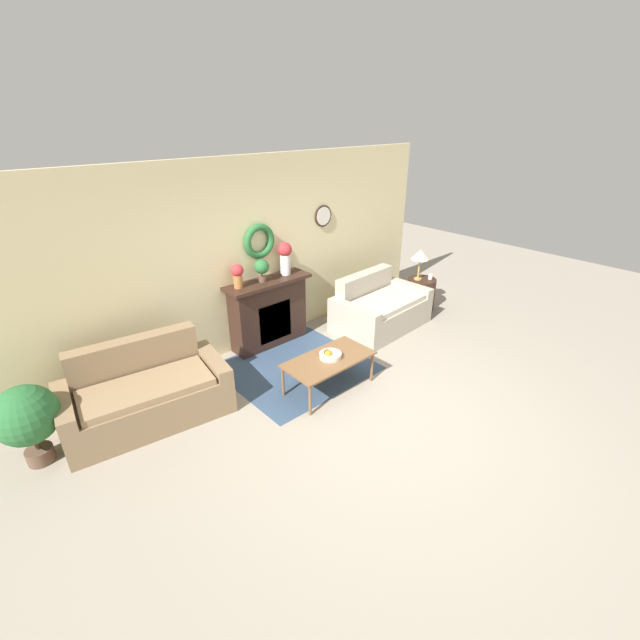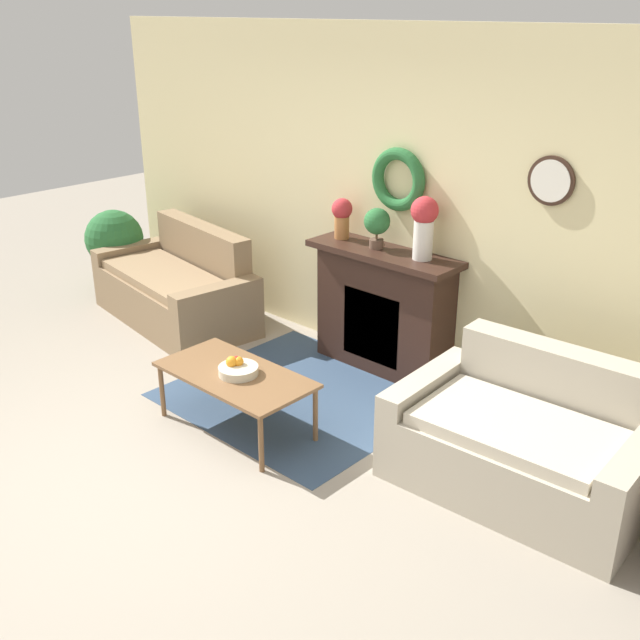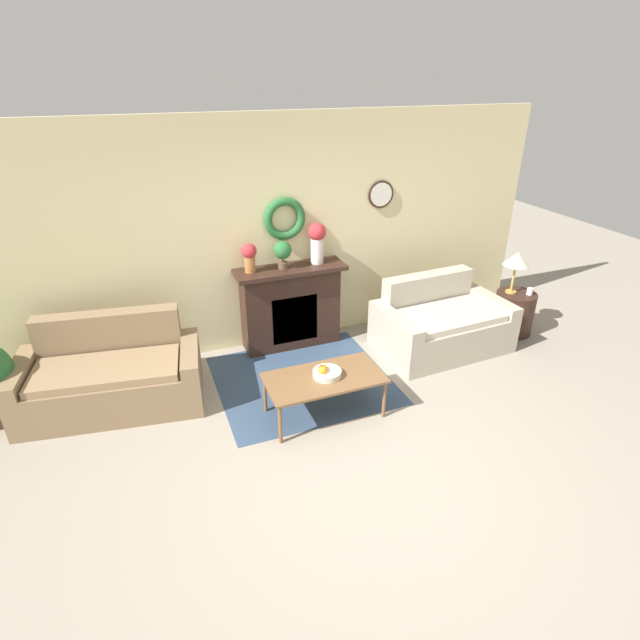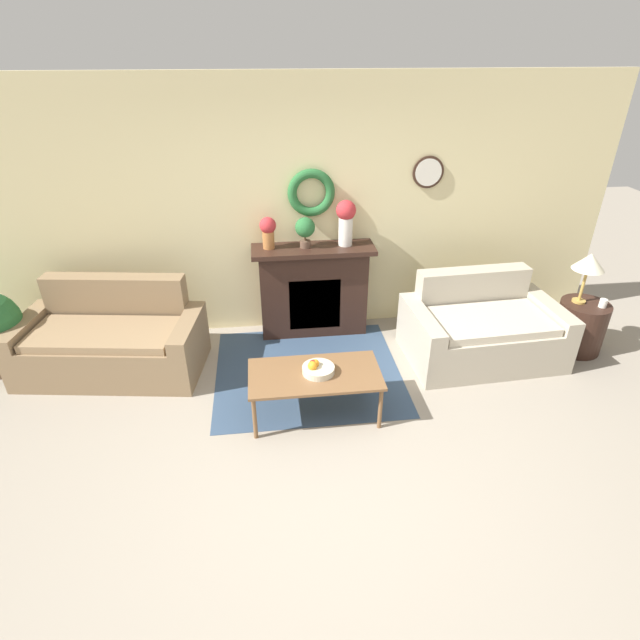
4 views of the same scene
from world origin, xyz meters
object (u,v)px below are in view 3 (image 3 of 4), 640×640
fireplace (291,306)px  couch_left (111,377)px  mug (530,291)px  vase_on_mantel_right (317,240)px  vase_on_mantel_left (249,256)px  fruit_bowl (326,372)px  loveseat_right (441,324)px  side_table_by_loveseat (513,313)px  coffee_table (324,380)px  potted_plant_on_mantel (283,251)px  table_lamp (517,260)px

fireplace → couch_left: (-2.08, -0.51, -0.21)m
mug → vase_on_mantel_right: vase_on_mantel_right is taller
fireplace → couch_left: 2.15m
vase_on_mantel_left → fruit_bowl: bearing=-77.0°
loveseat_right → vase_on_mantel_right: 1.82m
loveseat_right → vase_on_mantel_right: bearing=148.5°
side_table_by_loveseat → loveseat_right: bearing=179.1°
coffee_table → vase_on_mantel_right: vase_on_mantel_right is taller
loveseat_right → potted_plant_on_mantel: size_ratio=4.92×
fruit_bowl → fireplace: bearing=85.1°
fireplace → side_table_by_loveseat: (2.77, -0.74, -0.24)m
table_lamp → vase_on_mantel_right: (-2.36, 0.69, 0.32)m
mug → table_lamp: bearing=141.8°
couch_left → vase_on_mantel_left: 1.92m
fruit_bowl → mug: size_ratio=3.23×
side_table_by_loveseat → mug: bearing=-37.9°
side_table_by_loveseat → vase_on_mantel_right: 2.74m
coffee_table → couch_left: bearing=153.6°
fruit_bowl → table_lamp: table_lamp is taller
table_lamp → mug: 0.45m
coffee_table → mug: size_ratio=13.19×
fruit_bowl → potted_plant_on_mantel: potted_plant_on_mantel is taller
fireplace → coffee_table: size_ratio=1.15×
fruit_bowl → vase_on_mantel_right: bearing=72.2°
fireplace → vase_on_mantel_left: vase_on_mantel_left is taller
table_lamp → vase_on_mantel_right: size_ratio=1.11×
fireplace → vase_on_mantel_left: (-0.46, 0.01, 0.70)m
couch_left → fruit_bowl: (1.95, -0.95, 0.17)m
couch_left → potted_plant_on_mantel: (1.99, 0.50, 0.92)m
couch_left → potted_plant_on_mantel: bearing=22.3°
table_lamp → potted_plant_on_mantel: bearing=166.4°
loveseat_right → vase_on_mantel_left: size_ratio=4.75×
fireplace → vase_on_mantel_left: bearing=179.3°
mug → vase_on_mantel_left: 3.51m
side_table_by_loveseat → mug: (0.11, -0.09, 0.32)m
mug → side_table_by_loveseat: bearing=142.1°
couch_left → side_table_by_loveseat: couch_left is taller
side_table_by_loveseat → mug: 0.35m
side_table_by_loveseat → vase_on_mantel_right: size_ratio=1.14×
loveseat_right → side_table_by_loveseat: (1.09, -0.02, -0.03)m
side_table_by_loveseat → table_lamp: (-0.06, 0.05, 0.71)m
fruit_bowl → vase_on_mantel_right: size_ratio=0.58×
fireplace → side_table_by_loveseat: fireplace is taller
coffee_table → loveseat_right: bearing=22.3°
couch_left → loveseat_right: size_ratio=1.17×
vase_on_mantel_left → vase_on_mantel_right: vase_on_mantel_right is taller
side_table_by_loveseat → mug: size_ratio=6.37×
coffee_table → vase_on_mantel_left: (-0.32, 1.48, 0.82)m
couch_left → table_lamp: 4.84m
vase_on_mantel_right → side_table_by_loveseat: bearing=-17.0°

